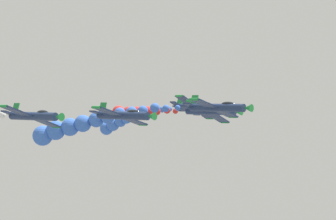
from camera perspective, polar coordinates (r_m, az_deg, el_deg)
name	(u,v)px	position (r m, az deg, el deg)	size (l,w,h in m)	color
airplane_lead	(218,107)	(96.51, 4.03, 0.21)	(9.30, 10.35, 3.29)	navy
smoke_trail_lead	(77,126)	(109.04, -7.37, -1.26)	(8.97, 23.48, 6.70)	blue
airplane_left_inner	(211,111)	(107.20, 3.52, -0.09)	(9.02, 10.35, 3.84)	navy
smoke_trail_left_inner	(135,112)	(116.11, -2.67, -0.13)	(3.18, 12.64, 2.08)	red
airplane_right_inner	(124,115)	(94.33, -3.59, -0.43)	(9.30, 10.35, 3.28)	navy
airplane_left_outer	(198,107)	(119.51, 2.42, 0.26)	(8.81, 10.35, 4.37)	navy
airplane_right_outer	(34,116)	(94.04, -10.76, -0.47)	(9.18, 10.35, 3.48)	navy
airplane_trailing	(198,109)	(131.35, 2.46, 0.10)	(9.36, 10.35, 3.16)	navy
smoke_trail_trailing	(122,122)	(143.96, -3.75, -0.94)	(2.95, 18.41, 6.01)	blue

